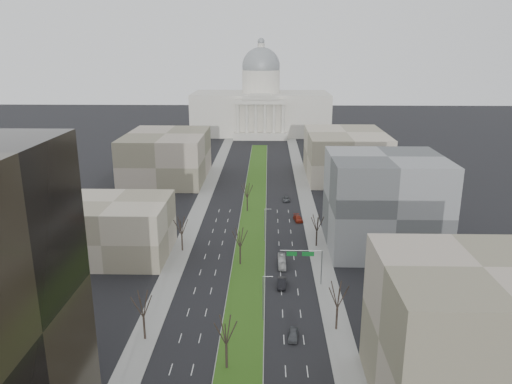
% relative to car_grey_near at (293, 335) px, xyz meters
% --- Properties ---
extents(ground, '(600.00, 600.00, 0.00)m').
position_rel_car_grey_near_xyz_m(ground, '(-9.17, 71.05, -0.75)').
color(ground, black).
rests_on(ground, ground).
extents(median, '(8.00, 222.03, 0.20)m').
position_rel_car_grey_near_xyz_m(median, '(-9.17, 70.04, -0.65)').
color(median, '#999993').
rests_on(median, ground).
extents(sidewalk_left, '(5.00, 330.00, 0.15)m').
position_rel_car_grey_near_xyz_m(sidewalk_left, '(-26.67, 46.05, -0.68)').
color(sidewalk_left, gray).
rests_on(sidewalk_left, ground).
extents(sidewalk_right, '(5.00, 330.00, 0.15)m').
position_rel_car_grey_near_xyz_m(sidewalk_right, '(8.33, 46.05, -0.68)').
color(sidewalk_right, gray).
rests_on(sidewalk_right, ground).
extents(capitol, '(80.00, 46.00, 55.00)m').
position_rel_car_grey_near_xyz_m(capitol, '(-9.17, 220.63, 15.55)').
color(capitol, beige).
rests_on(capitol, ground).
extents(building_beige_left, '(26.00, 22.00, 14.00)m').
position_rel_car_grey_near_xyz_m(building_beige_left, '(-42.17, 36.05, 6.25)').
color(building_beige_left, gray).
rests_on(building_beige_left, ground).
extents(building_tan_right, '(26.00, 24.00, 22.00)m').
position_rel_car_grey_near_xyz_m(building_tan_right, '(23.83, -16.95, 10.25)').
color(building_tan_right, gray).
rests_on(building_tan_right, ground).
extents(building_grey_right, '(28.00, 26.00, 24.00)m').
position_rel_car_grey_near_xyz_m(building_grey_right, '(24.83, 43.05, 11.25)').
color(building_grey_right, '#585B5D').
rests_on(building_grey_right, ground).
extents(building_far_left, '(30.00, 40.00, 18.00)m').
position_rel_car_grey_near_xyz_m(building_far_left, '(-44.17, 111.05, 8.25)').
color(building_far_left, gray).
rests_on(building_far_left, ground).
extents(building_far_right, '(30.00, 40.00, 18.00)m').
position_rel_car_grey_near_xyz_m(building_far_right, '(25.83, 116.05, 8.25)').
color(building_far_right, gray).
rests_on(building_far_right, ground).
extents(tree_left_mid, '(5.40, 5.40, 9.72)m').
position_rel_car_grey_near_xyz_m(tree_left_mid, '(-26.37, -0.95, 6.25)').
color(tree_left_mid, black).
rests_on(tree_left_mid, ground).
extents(tree_left_far, '(5.28, 5.28, 9.50)m').
position_rel_car_grey_near_xyz_m(tree_left_far, '(-26.37, 39.05, 6.09)').
color(tree_left_far, black).
rests_on(tree_left_far, ground).
extents(tree_right_mid, '(5.52, 5.52, 9.94)m').
position_rel_car_grey_near_xyz_m(tree_right_mid, '(8.03, 3.05, 6.40)').
color(tree_right_mid, black).
rests_on(tree_right_mid, ground).
extents(tree_right_far, '(5.04, 5.04, 9.07)m').
position_rel_car_grey_near_xyz_m(tree_right_far, '(8.03, 43.05, 5.78)').
color(tree_right_far, black).
rests_on(tree_right_far, ground).
extents(tree_median_a, '(5.40, 5.40, 9.72)m').
position_rel_car_grey_near_xyz_m(tree_median_a, '(-11.17, -8.95, 6.25)').
color(tree_median_a, black).
rests_on(tree_median_a, ground).
extents(tree_median_b, '(5.40, 5.40, 9.72)m').
position_rel_car_grey_near_xyz_m(tree_median_b, '(-11.17, 31.05, 6.25)').
color(tree_median_b, black).
rests_on(tree_median_b, ground).
extents(tree_median_c, '(5.40, 5.40, 9.72)m').
position_rel_car_grey_near_xyz_m(tree_median_c, '(-11.17, 71.05, 6.25)').
color(tree_median_c, black).
rests_on(tree_median_c, ground).
extents(streetlamp_median_b, '(1.90, 0.20, 9.16)m').
position_rel_car_grey_near_xyz_m(streetlamp_median_b, '(-5.41, 6.05, 4.06)').
color(streetlamp_median_b, gray).
rests_on(streetlamp_median_b, ground).
extents(streetlamp_median_c, '(1.90, 0.20, 9.16)m').
position_rel_car_grey_near_xyz_m(streetlamp_median_c, '(-5.41, 46.05, 4.06)').
color(streetlamp_median_c, gray).
rests_on(streetlamp_median_c, ground).
extents(mast_arm_signs, '(9.12, 0.24, 8.09)m').
position_rel_car_grey_near_xyz_m(mast_arm_signs, '(4.32, 21.08, 5.36)').
color(mast_arm_signs, gray).
rests_on(mast_arm_signs, ground).
extents(car_grey_near, '(2.27, 4.59, 1.50)m').
position_rel_car_grey_near_xyz_m(car_grey_near, '(0.00, 0.00, 0.00)').
color(car_grey_near, '#494B50').
rests_on(car_grey_near, ground).
extents(car_black, '(2.17, 5.34, 1.72)m').
position_rel_car_grey_near_xyz_m(car_black, '(-1.56, 19.98, 0.11)').
color(car_black, black).
rests_on(car_black, ground).
extents(car_red, '(2.99, 5.63, 1.55)m').
position_rel_car_grey_near_xyz_m(car_red, '(4.33, 62.63, 0.02)').
color(car_red, maroon).
rests_on(car_red, ground).
extents(car_grey_far, '(2.40, 4.94, 1.35)m').
position_rel_car_grey_near_xyz_m(car_grey_far, '(1.52, 82.62, -0.08)').
color(car_grey_far, '#45474C').
rests_on(car_grey_far, ground).
extents(box_van, '(1.77, 7.37, 2.05)m').
position_rel_car_grey_near_xyz_m(box_van, '(-1.27, 30.79, 0.27)').
color(box_van, silver).
rests_on(box_van, ground).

